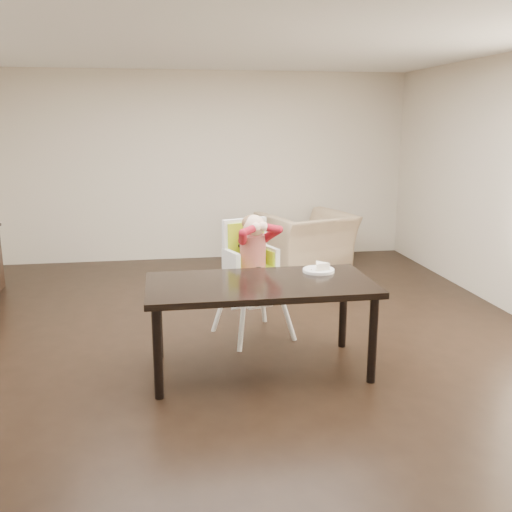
# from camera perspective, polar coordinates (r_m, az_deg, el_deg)

# --- Properties ---
(ground) EXTENTS (7.00, 7.00, 0.00)m
(ground) POSITION_cam_1_polar(r_m,az_deg,el_deg) (5.28, -2.07, -8.88)
(ground) COLOR black
(ground) RESTS_ON ground
(room_walls) EXTENTS (6.02, 7.02, 2.71)m
(room_walls) POSITION_cam_1_polar(r_m,az_deg,el_deg) (4.89, -2.26, 11.67)
(room_walls) COLOR beige
(room_walls) RESTS_ON ground
(dining_table) EXTENTS (1.80, 0.90, 0.75)m
(dining_table) POSITION_cam_1_polar(r_m,az_deg,el_deg) (4.56, 0.43, -3.57)
(dining_table) COLOR black
(dining_table) RESTS_ON ground
(high_chair) EXTENTS (0.62, 0.62, 1.17)m
(high_chair) POSITION_cam_1_polar(r_m,az_deg,el_deg) (5.28, -0.44, 0.51)
(high_chair) COLOR white
(high_chair) RESTS_ON ground
(plate) EXTENTS (0.32, 0.32, 0.08)m
(plate) POSITION_cam_1_polar(r_m,az_deg,el_deg) (4.87, 6.35, -1.26)
(plate) COLOR white
(plate) RESTS_ON dining_table
(armchair) EXTENTS (1.34, 1.10, 1.01)m
(armchair) POSITION_cam_1_polar(r_m,az_deg,el_deg) (7.97, 5.10, 2.48)
(armchair) COLOR tan
(armchair) RESTS_ON ground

